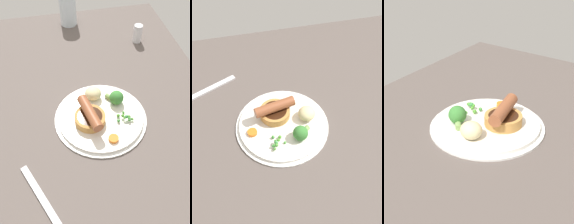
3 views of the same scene
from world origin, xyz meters
The scene contains 10 objects.
dining_table centered at (0.00, 0.00, 1.50)cm, with size 110.00×80.00×3.00cm, color #564C47.
dinner_plate centered at (-5.20, -3.37, 3.57)cm, with size 26.22×26.22×1.40cm.
sausage_pudding centered at (-6.59, -0.12, 6.51)cm, with size 11.76×8.50×5.24cm.
pea_pile centered at (-8.00, -9.66, 5.42)cm, with size 4.10×4.65×1.88cm.
broccoli_floret_near centered at (-1.20, -8.78, 6.38)cm, with size 5.28×5.04×4.13cm.
potato_chunk_0 centered at (2.01, -2.65, 6.26)cm, with size 4.89×4.74×3.71cm, color beige.
carrot_slice_2 centered at (-13.82, -4.82, 4.83)cm, with size 2.66×2.66×0.86cm, color orange.
fork centered at (-24.61, 15.08, 3.30)cm, with size 18.00×1.60×0.60cm, color silver.
drinking_glass centered at (46.04, -1.69, 8.98)cm, with size 6.66×6.66×11.96cm, color silver.
salt_shaker centered at (28.50, -25.16, 6.30)cm, with size 3.32×3.32×6.69cm.
Camera 1 is at (-47.85, 7.42, 59.64)cm, focal length 40.00 mm.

